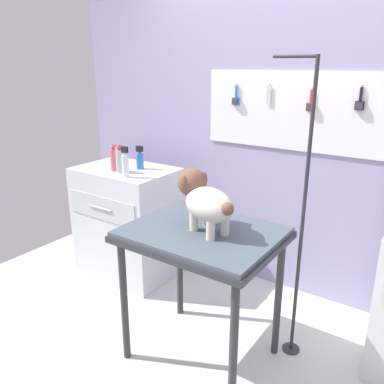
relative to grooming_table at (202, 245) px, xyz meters
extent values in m
cube|color=silver|center=(0.03, -0.19, -0.78)|extent=(4.40, 4.00, 0.04)
cube|color=#9A91B9|center=(0.03, 1.09, 0.39)|extent=(4.00, 0.06, 2.30)
cube|color=white|center=(0.07, 1.06, 0.66)|extent=(1.35, 0.02, 0.56)
cylinder|color=gray|center=(-0.37, 1.05, 0.84)|extent=(0.01, 0.02, 0.01)
cylinder|color=blue|center=(-0.37, 1.04, 0.79)|extent=(0.02, 0.02, 0.09)
cube|color=blue|center=(-0.37, 1.04, 0.71)|extent=(0.06, 0.02, 0.06)
cube|color=#333338|center=(-0.37, 1.02, 0.71)|extent=(0.05, 0.01, 0.05)
cylinder|color=gray|center=(-0.10, 1.05, 0.84)|extent=(0.01, 0.02, 0.01)
cube|color=silver|center=(-0.10, 1.04, 0.77)|extent=(0.03, 0.01, 0.13)
cylinder|color=gray|center=(0.21, 1.05, 0.83)|extent=(0.01, 0.02, 0.01)
cylinder|color=red|center=(0.21, 1.04, 0.78)|extent=(0.02, 0.02, 0.09)
cube|color=red|center=(0.21, 1.04, 0.70)|extent=(0.06, 0.02, 0.06)
cube|color=#333338|center=(0.21, 1.02, 0.70)|extent=(0.05, 0.01, 0.05)
cylinder|color=gray|center=(0.53, 1.05, 0.86)|extent=(0.01, 0.02, 0.01)
cylinder|color=black|center=(0.53, 1.04, 0.80)|extent=(0.02, 0.02, 0.09)
cube|color=black|center=(0.53, 1.04, 0.73)|extent=(0.06, 0.02, 0.06)
cube|color=#333338|center=(0.53, 1.02, 0.73)|extent=(0.05, 0.01, 0.05)
cylinder|color=#2D2D33|center=(-0.37, -0.28, -0.36)|extent=(0.04, 0.04, 0.79)
cylinder|color=#2D2D33|center=(0.37, -0.28, -0.36)|extent=(0.04, 0.04, 0.79)
cylinder|color=#2D2D33|center=(-0.37, 0.28, -0.36)|extent=(0.04, 0.04, 0.79)
cylinder|color=#2D2D33|center=(0.37, 0.28, -0.36)|extent=(0.04, 0.04, 0.79)
cube|color=#2D2D33|center=(0.00, 0.00, 0.05)|extent=(0.86, 0.68, 0.03)
cube|color=#47535E|center=(0.00, 0.00, 0.08)|extent=(0.84, 0.66, 0.03)
cylinder|color=#2D2D33|center=(0.45, 0.36, -0.75)|extent=(0.11, 0.11, 0.01)
cylinder|color=#2D2D33|center=(0.45, 0.36, 0.14)|extent=(0.02, 0.02, 1.79)
cylinder|color=#2D2D33|center=(0.33, 0.36, 1.02)|extent=(0.24, 0.02, 0.02)
cylinder|color=silver|center=(-0.04, -0.03, 0.15)|extent=(0.05, 0.05, 0.11)
cylinder|color=silver|center=(0.00, 0.06, 0.15)|extent=(0.05, 0.05, 0.11)
cylinder|color=silver|center=(0.11, -0.08, 0.15)|extent=(0.05, 0.05, 0.11)
cylinder|color=silver|center=(0.14, 0.01, 0.15)|extent=(0.05, 0.05, 0.11)
ellipsoid|color=silver|center=(0.05, -0.01, 0.26)|extent=(0.38, 0.31, 0.19)
ellipsoid|color=brown|center=(-0.06, 0.03, 0.25)|extent=(0.16, 0.18, 0.10)
sphere|color=brown|center=(-0.10, 0.04, 0.34)|extent=(0.16, 0.16, 0.16)
ellipsoid|color=silver|center=(-0.17, 0.07, 0.33)|extent=(0.09, 0.08, 0.05)
sphere|color=black|center=(-0.20, 0.08, 0.33)|extent=(0.02, 0.02, 0.02)
ellipsoid|color=brown|center=(-0.11, -0.03, 0.36)|extent=(0.06, 0.05, 0.09)
ellipsoid|color=brown|center=(-0.06, 0.10, 0.36)|extent=(0.06, 0.05, 0.09)
sphere|color=brown|center=(0.19, -0.06, 0.28)|extent=(0.07, 0.07, 0.07)
cube|color=silver|center=(-1.11, 0.54, -0.29)|extent=(0.80, 0.56, 0.93)
cube|color=silver|center=(-1.11, 0.25, -0.09)|extent=(0.70, 0.01, 0.19)
cylinder|color=#99999E|center=(-1.11, 0.24, -0.09)|extent=(0.24, 0.02, 0.02)
cylinder|color=#D26066|center=(-1.13, 0.44, 0.26)|extent=(0.06, 0.06, 0.17)
cylinder|color=red|center=(-1.13, 0.44, 0.36)|extent=(0.03, 0.03, 0.03)
cube|color=red|center=(-1.11, 0.44, 0.38)|extent=(0.03, 0.01, 0.01)
cylinder|color=#2F70BF|center=(-1.00, 0.60, 0.24)|extent=(0.06, 0.06, 0.12)
cylinder|color=#2F70BF|center=(-1.00, 0.60, 0.31)|extent=(0.03, 0.03, 0.02)
cube|color=black|center=(-1.00, 0.60, 0.34)|extent=(0.05, 0.03, 0.04)
cylinder|color=white|center=(-0.92, 0.35, 0.26)|extent=(0.05, 0.05, 0.17)
cylinder|color=white|center=(-0.92, 0.35, 0.35)|extent=(0.02, 0.02, 0.02)
cube|color=black|center=(-0.92, 0.35, 0.39)|extent=(0.05, 0.03, 0.04)
cylinder|color=#ABB7BA|center=(-1.05, 0.42, 0.26)|extent=(0.06, 0.06, 0.18)
cylinder|color=red|center=(-1.05, 0.42, 0.37)|extent=(0.03, 0.03, 0.03)
cube|color=red|center=(-1.03, 0.42, 0.39)|extent=(0.03, 0.01, 0.01)
camera|label=1|loc=(1.12, -1.73, 0.98)|focal=36.92mm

